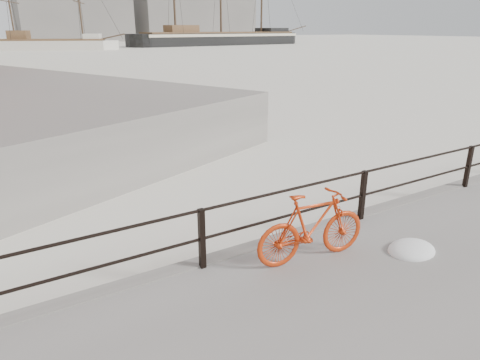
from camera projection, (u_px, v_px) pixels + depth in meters
ground at (456, 198)px, 10.46m from camera, size 400.00×400.00×0.00m
guardrail at (468, 167)px, 10.06m from camera, size 28.00×0.10×1.00m
bicycle at (312, 227)px, 6.82m from camera, size 1.97×0.55×1.18m
barque_black at (221, 45)px, 103.62m from camera, size 54.17×20.42×30.61m
schooner_mid at (51, 50)px, 80.35m from camera, size 28.78×20.27×19.28m
industrial_west at (73, 10)px, 129.74m from camera, size 32.00×18.00×18.00m
industrial_mid at (173, 3)px, 149.96m from camera, size 26.00×20.00×24.00m
industrial_east at (223, 20)px, 166.97m from camera, size 20.00×16.00×14.00m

